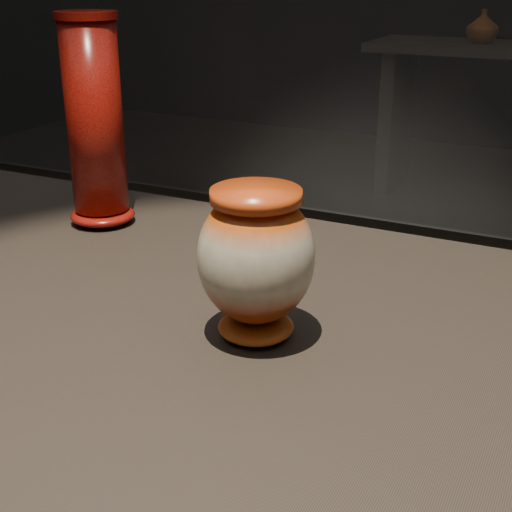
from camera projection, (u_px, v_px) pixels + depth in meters
The scene contains 4 objects.
display_plinth at pixel (181, 479), 1.01m from camera, with size 2.00×0.80×0.90m.
main_vase at pixel (256, 259), 0.80m from camera, with size 0.14×0.14×0.18m.
tall_vase at pixel (95, 126), 1.15m from camera, with size 0.11×0.11×0.34m.
back_vase_left at pixel (483, 27), 3.97m from camera, with size 0.18×0.18×0.18m, color #983B16.
Camera 1 is at (0.46, -0.68, 1.30)m, focal length 50.00 mm.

